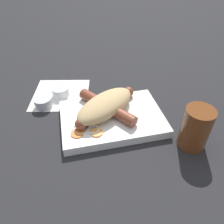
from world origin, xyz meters
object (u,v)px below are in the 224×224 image
bread_roll (105,105)px  condiment_cup_far (43,103)px  sausage (107,107)px  food_tray (112,118)px  drink_glass (195,128)px  condiment_cup_near (61,92)px

bread_roll → condiment_cup_far: (-0.16, 0.09, -0.03)m
sausage → food_tray: bearing=-63.8°
bread_roll → drink_glass: 0.21m
food_tray → bread_roll: bearing=132.5°
condiment_cup_far → drink_glass: drink_glass is taller
bread_roll → food_tray: bearing=-47.5°
sausage → condiment_cup_near: 0.17m
food_tray → drink_glass: drink_glass is taller
bread_roll → sausage: size_ratio=1.11×
sausage → drink_glass: size_ratio=1.71×
food_tray → sausage: (-0.01, 0.02, 0.02)m
condiment_cup_near → bread_roll: bearing=-49.9°
sausage → drink_glass: 0.21m
condiment_cup_far → bread_roll: bearing=-29.2°
food_tray → condiment_cup_far: condiment_cup_far is taller
condiment_cup_near → condiment_cup_far: 0.06m
condiment_cup_near → drink_glass: size_ratio=0.48×
bread_roll → sausage: bearing=43.2°
food_tray → drink_glass: 0.20m
food_tray → condiment_cup_near: condiment_cup_near is taller
drink_glass → condiment_cup_near: bearing=137.5°
bread_roll → condiment_cup_near: 0.17m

